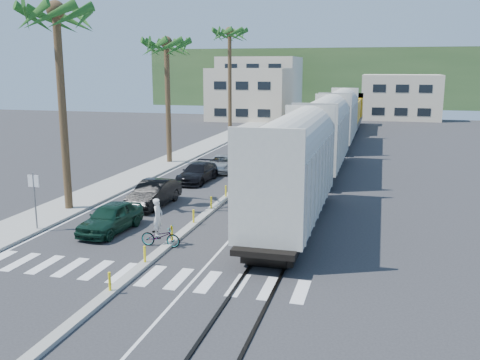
{
  "coord_description": "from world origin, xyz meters",
  "views": [
    {
      "loc": [
        9.25,
        -20.39,
        8.11
      ],
      "look_at": [
        1.82,
        7.6,
        2.0
      ],
      "focal_mm": 40.0,
      "sensor_mm": 36.0,
      "label": 1
    }
  ],
  "objects_px": {
    "car_second": "(154,193)",
    "cyclist": "(160,231)",
    "car_lead": "(111,218)",
    "street_sign": "(34,193)"
  },
  "relations": [
    {
      "from": "street_sign",
      "to": "cyclist",
      "type": "height_order",
      "value": "street_sign"
    },
    {
      "from": "car_lead",
      "to": "car_second",
      "type": "distance_m",
      "value": 5.32
    },
    {
      "from": "car_lead",
      "to": "cyclist",
      "type": "distance_m",
      "value": 3.6
    },
    {
      "from": "street_sign",
      "to": "car_lead",
      "type": "bearing_deg",
      "value": 13.47
    },
    {
      "from": "street_sign",
      "to": "car_second",
      "type": "distance_m",
      "value": 7.29
    },
    {
      "from": "car_lead",
      "to": "street_sign",
      "type": "bearing_deg",
      "value": -162.75
    },
    {
      "from": "car_second",
      "to": "cyclist",
      "type": "bearing_deg",
      "value": -61.8
    },
    {
      "from": "car_second",
      "to": "cyclist",
      "type": "height_order",
      "value": "cyclist"
    },
    {
      "from": "street_sign",
      "to": "car_second",
      "type": "relative_size",
      "value": 0.63
    },
    {
      "from": "cyclist",
      "to": "car_lead",
      "type": "bearing_deg",
      "value": 65.63
    }
  ]
}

